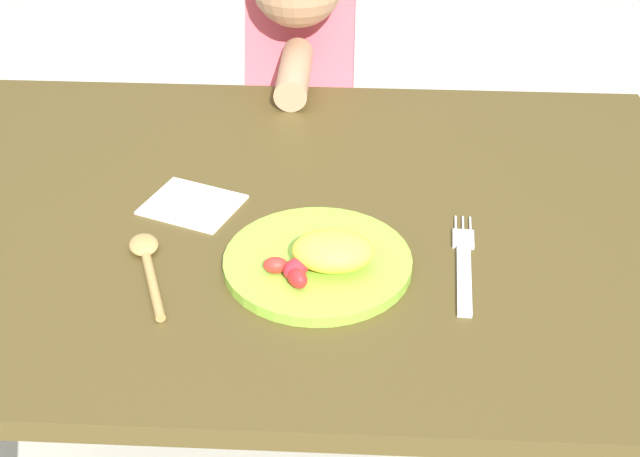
# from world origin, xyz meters

# --- Properties ---
(dining_table) EXTENTS (1.13, 0.82, 0.70)m
(dining_table) POSITION_xyz_m (0.00, 0.00, 0.61)
(dining_table) COLOR #4D3D1B
(dining_table) RESTS_ON ground_plane
(plate) EXTENTS (0.24, 0.24, 0.06)m
(plate) POSITION_xyz_m (0.04, -0.13, 0.72)
(plate) COLOR #8FC83A
(plate) RESTS_ON dining_table
(fork) EXTENTS (0.03, 0.22, 0.01)m
(fork) POSITION_xyz_m (0.23, -0.11, 0.71)
(fork) COLOR silver
(fork) RESTS_ON dining_table
(spoon) EXTENTS (0.08, 0.18, 0.01)m
(spoon) POSITION_xyz_m (-0.18, -0.13, 0.71)
(spoon) COLOR #AC8B4C
(spoon) RESTS_ON dining_table
(person) EXTENTS (0.22, 0.38, 0.95)m
(person) POSITION_xyz_m (-0.03, 0.57, 0.51)
(person) COLOR #3B4B5D
(person) RESTS_ON ground_plane
(napkin) EXTENTS (0.16, 0.14, 0.00)m
(napkin) POSITION_xyz_m (-0.15, 0.01, 0.71)
(napkin) COLOR white
(napkin) RESTS_ON dining_table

